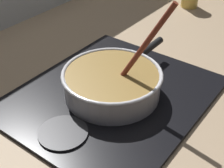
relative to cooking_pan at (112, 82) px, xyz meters
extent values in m
cube|color=#9E8466|center=(0.04, -0.18, -0.07)|extent=(2.40, 1.60, 0.04)
cube|color=black|center=(0.00, 0.00, -0.05)|extent=(0.56, 0.48, 0.01)
torus|color=#592D0C|center=(0.00, 0.00, -0.04)|extent=(0.19, 0.19, 0.01)
cylinder|color=#262628|center=(-0.20, 0.00, -0.04)|extent=(0.12, 0.12, 0.01)
cylinder|color=silver|center=(0.00, 0.00, -0.01)|extent=(0.27, 0.27, 0.07)
cylinder|color=olive|center=(0.00, 0.00, 0.00)|extent=(0.25, 0.25, 0.06)
torus|color=silver|center=(0.00, 0.00, 0.03)|extent=(0.28, 0.28, 0.01)
cylinder|color=black|center=(0.20, 0.00, 0.02)|extent=(0.13, 0.02, 0.02)
cylinder|color=#EDD88C|center=(0.01, 0.07, 0.02)|extent=(0.04, 0.04, 0.01)
cylinder|color=#EDD88C|center=(0.06, 0.05, 0.02)|extent=(0.03, 0.03, 0.01)
cylinder|color=#E5CC7A|center=(0.00, 0.00, 0.02)|extent=(0.03, 0.03, 0.01)
cylinder|color=beige|center=(-0.06, -0.01, 0.02)|extent=(0.04, 0.04, 0.01)
cylinder|color=#E5CC7A|center=(-0.08, 0.04, 0.02)|extent=(0.03, 0.03, 0.01)
cylinder|color=beige|center=(-0.03, 0.03, 0.02)|extent=(0.03, 0.03, 0.01)
cylinder|color=maroon|center=(0.03, -0.08, 0.13)|extent=(0.07, 0.13, 0.23)
cube|color=brown|center=(0.01, -0.02, 0.01)|extent=(0.04, 0.05, 0.01)
camera|label=1|loc=(-0.58, -0.43, 0.51)|focal=51.57mm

